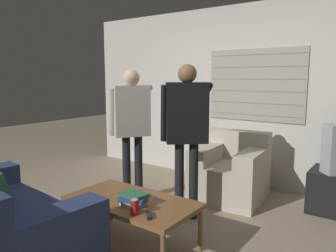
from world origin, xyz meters
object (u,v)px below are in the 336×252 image
(coffee_table, at_px, (132,204))
(spare_remote, at_px, (149,215))
(soda_can, at_px, (135,207))
(person_left_standing, at_px, (132,118))
(armchair_beige, at_px, (231,172))
(person_right_standing, at_px, (187,123))
(book_stack, at_px, (133,199))

(coffee_table, bearing_deg, spare_remote, -28.62)
(soda_can, bearing_deg, coffee_table, 135.80)
(spare_remote, bearing_deg, person_left_standing, 91.96)
(coffee_table, height_order, spare_remote, spare_remote)
(armchair_beige, xyz_separation_m, person_right_standing, (-0.14, -0.84, 0.72))
(coffee_table, bearing_deg, armchair_beige, 82.40)
(coffee_table, xyz_separation_m, soda_can, (0.23, -0.23, 0.10))
(book_stack, distance_m, spare_remote, 0.28)
(person_left_standing, height_order, book_stack, person_left_standing)
(coffee_table, distance_m, book_stack, 0.16)
(armchair_beige, relative_size, person_right_standing, 0.53)
(book_stack, bearing_deg, person_right_standing, 91.32)
(person_right_standing, relative_size, soda_can, 13.30)
(armchair_beige, height_order, book_stack, armchair_beige)
(armchair_beige, distance_m, soda_can, 1.87)
(book_stack, relative_size, spare_remote, 2.17)
(person_left_standing, relative_size, book_stack, 6.25)
(coffee_table, relative_size, book_stack, 4.56)
(armchair_beige, distance_m, spare_remote, 1.84)
(person_left_standing, xyz_separation_m, spare_remote, (1.13, -1.07, -0.59))
(person_left_standing, relative_size, person_right_standing, 0.98)
(person_left_standing, bearing_deg, soda_can, -102.00)
(person_left_standing, relative_size, spare_remote, 13.54)
(coffee_table, xyz_separation_m, person_left_standing, (-0.77, 0.87, 0.63))
(book_stack, height_order, spare_remote, book_stack)
(person_left_standing, distance_m, soda_can, 1.58)
(armchair_beige, distance_m, book_stack, 1.74)
(person_left_standing, height_order, soda_can, person_left_standing)
(person_left_standing, distance_m, book_stack, 1.41)
(coffee_table, distance_m, person_right_standing, 1.04)
(person_right_standing, distance_m, soda_can, 1.18)
(spare_remote, bearing_deg, book_stack, 113.44)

